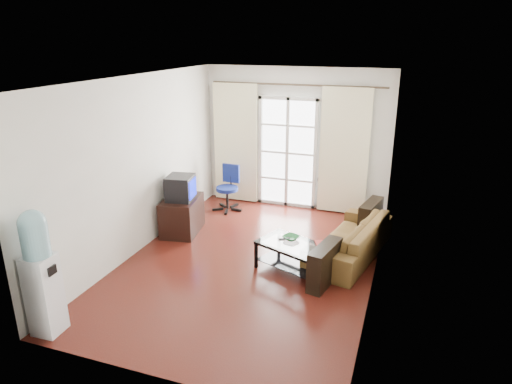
% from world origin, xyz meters
% --- Properties ---
extents(floor, '(5.20, 5.20, 0.00)m').
position_xyz_m(floor, '(0.00, 0.00, 0.00)').
color(floor, '#561D14').
rests_on(floor, ground).
extents(ceiling, '(5.20, 5.20, 0.00)m').
position_xyz_m(ceiling, '(0.00, 0.00, 2.70)').
color(ceiling, white).
rests_on(ceiling, wall_back).
extents(wall_back, '(3.60, 0.02, 2.70)m').
position_xyz_m(wall_back, '(0.00, 2.60, 1.35)').
color(wall_back, white).
rests_on(wall_back, floor).
extents(wall_front, '(3.60, 0.02, 2.70)m').
position_xyz_m(wall_front, '(0.00, -2.60, 1.35)').
color(wall_front, white).
rests_on(wall_front, floor).
extents(wall_left, '(0.02, 5.20, 2.70)m').
position_xyz_m(wall_left, '(-1.80, 0.00, 1.35)').
color(wall_left, white).
rests_on(wall_left, floor).
extents(wall_right, '(0.02, 5.20, 2.70)m').
position_xyz_m(wall_right, '(1.80, 0.00, 1.35)').
color(wall_right, white).
rests_on(wall_right, floor).
extents(french_door, '(1.16, 0.06, 2.15)m').
position_xyz_m(french_door, '(-0.15, 2.54, 1.07)').
color(french_door, white).
rests_on(french_door, wall_back).
extents(curtain_rod, '(3.30, 0.04, 0.04)m').
position_xyz_m(curtain_rod, '(0.00, 2.50, 2.38)').
color(curtain_rod, '#4C3F2D').
rests_on(curtain_rod, wall_back).
extents(curtain_left, '(0.90, 0.07, 2.35)m').
position_xyz_m(curtain_left, '(-1.20, 2.48, 1.20)').
color(curtain_left, '#FFFCCD').
rests_on(curtain_left, curtain_rod).
extents(curtain_right, '(0.90, 0.07, 2.35)m').
position_xyz_m(curtain_right, '(0.95, 2.48, 1.20)').
color(curtain_right, '#FFFCCD').
rests_on(curtain_right, curtain_rod).
extents(radiator, '(0.64, 0.12, 0.64)m').
position_xyz_m(radiator, '(0.80, 2.50, 0.33)').
color(radiator, gray).
rests_on(radiator, floor).
extents(sofa, '(2.27, 1.56, 0.57)m').
position_xyz_m(sofa, '(1.38, 0.73, 0.29)').
color(sofa, brown).
rests_on(sofa, floor).
extents(coffee_table, '(1.20, 0.94, 0.43)m').
position_xyz_m(coffee_table, '(0.70, -0.05, 0.27)').
color(coffee_table, silver).
rests_on(coffee_table, floor).
extents(bowl, '(0.41, 0.41, 0.06)m').
position_xyz_m(bowl, '(0.60, 0.09, 0.45)').
color(bowl, '#30853D').
rests_on(bowl, coffee_table).
extents(book, '(0.36, 0.38, 0.02)m').
position_xyz_m(book, '(0.98, 0.03, 0.44)').
color(book, '#A51414').
rests_on(book, coffee_table).
extents(remote, '(0.17, 0.12, 0.02)m').
position_xyz_m(remote, '(0.51, 0.07, 0.44)').
color(remote, black).
rests_on(remote, coffee_table).
extents(tv_stand, '(0.69, 0.91, 0.61)m').
position_xyz_m(tv_stand, '(-1.49, 0.68, 0.31)').
color(tv_stand, black).
rests_on(tv_stand, floor).
extents(crt_tv, '(0.51, 0.51, 0.41)m').
position_xyz_m(crt_tv, '(-1.48, 0.63, 0.82)').
color(crt_tv, black).
rests_on(crt_tv, tv_stand).
extents(task_chair, '(0.62, 0.62, 0.87)m').
position_xyz_m(task_chair, '(-1.16, 1.93, 0.26)').
color(task_chair, black).
rests_on(task_chair, floor).
extents(water_cooler, '(0.33, 0.32, 1.50)m').
position_xyz_m(water_cooler, '(-1.60, -2.35, 0.78)').
color(water_cooler, white).
rests_on(water_cooler, floor).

